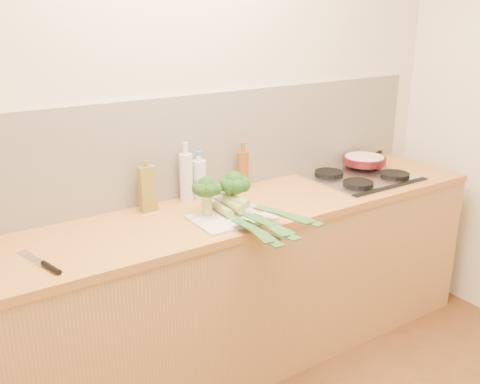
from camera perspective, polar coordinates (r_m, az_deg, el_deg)
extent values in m
plane|color=beige|center=(2.78, -6.17, 7.38)|extent=(3.50, 0.00, 3.50)
cube|color=silver|center=(2.80, -5.98, 4.75)|extent=(3.20, 0.02, 0.54)
cube|color=tan|center=(2.85, -2.70, -11.07)|extent=(3.20, 0.60, 0.86)
cube|color=#BF7C38|center=(2.65, -2.85, -2.63)|extent=(3.20, 0.62, 0.04)
cube|color=silver|center=(3.25, 12.82, 1.52)|extent=(0.58, 0.50, 0.01)
cube|color=black|center=(3.10, 15.86, 0.55)|extent=(0.58, 0.04, 0.01)
cylinder|color=black|center=(3.06, 12.48, 0.84)|extent=(0.17, 0.17, 0.03)
cylinder|color=black|center=(3.27, 16.18, 1.73)|extent=(0.17, 0.17, 0.03)
cylinder|color=black|center=(3.22, 9.46, 1.97)|extent=(0.17, 0.17, 0.03)
cylinder|color=black|center=(3.43, 13.17, 2.75)|extent=(0.17, 0.17, 0.03)
cube|color=silver|center=(2.57, -0.94, -2.73)|extent=(0.37, 0.28, 0.01)
cylinder|color=#A0AE66|center=(2.57, -3.50, -1.42)|extent=(0.05, 0.05, 0.09)
sphere|color=#16390F|center=(2.54, -3.54, 0.74)|extent=(0.09, 0.09, 0.09)
sphere|color=#16390F|center=(2.56, -2.76, 0.59)|extent=(0.07, 0.07, 0.07)
sphere|color=#16390F|center=(2.58, -3.40, 0.71)|extent=(0.07, 0.07, 0.07)
sphere|color=#16390F|center=(2.57, -4.15, 0.63)|extent=(0.07, 0.07, 0.07)
sphere|color=#16390F|center=(2.54, -4.44, 0.39)|extent=(0.07, 0.07, 0.07)
sphere|color=#16390F|center=(2.51, -4.06, 0.18)|extent=(0.07, 0.07, 0.07)
sphere|color=#16390F|center=(2.51, -3.27, 0.15)|extent=(0.07, 0.07, 0.07)
sphere|color=#16390F|center=(2.53, -2.69, 0.34)|extent=(0.07, 0.07, 0.07)
cylinder|color=#A0AE66|center=(2.66, -0.62, -0.89)|extent=(0.04, 0.04, 0.08)
sphere|color=#16390F|center=(2.62, -0.62, 1.21)|extent=(0.10, 0.10, 0.10)
sphere|color=#16390F|center=(2.65, 0.20, 1.04)|extent=(0.07, 0.07, 0.07)
sphere|color=#16390F|center=(2.67, -0.52, 1.17)|extent=(0.07, 0.07, 0.07)
sphere|color=#16390F|center=(2.66, -1.32, 1.08)|extent=(0.07, 0.07, 0.07)
sphere|color=#16390F|center=(2.62, -1.61, 0.83)|extent=(0.07, 0.07, 0.07)
sphere|color=#16390F|center=(2.59, -1.15, 0.60)|extent=(0.07, 0.07, 0.07)
sphere|color=#16390F|center=(2.59, -0.28, 0.57)|extent=(0.07, 0.07, 0.07)
sphere|color=#16390F|center=(2.61, 0.32, 0.77)|extent=(0.07, 0.07, 0.07)
cylinder|color=white|center=(2.71, -3.29, -0.94)|extent=(0.05, 0.13, 0.04)
cylinder|color=#84A150|center=(2.59, -1.89, -1.85)|extent=(0.05, 0.16, 0.04)
cube|color=#1C4C1B|center=(2.34, 1.74, -4.20)|extent=(0.11, 0.30, 0.02)
cube|color=#1C4C1B|center=(2.33, 2.00, -4.33)|extent=(0.07, 0.34, 0.01)
cube|color=#1C4C1B|center=(2.35, 1.61, -4.03)|extent=(0.08, 0.28, 0.02)
cylinder|color=white|center=(2.69, -2.27, -0.62)|extent=(0.04, 0.12, 0.04)
cylinder|color=#84A150|center=(2.59, -0.77, -1.44)|extent=(0.04, 0.15, 0.04)
cube|color=#1C4C1B|center=(2.36, 3.19, -3.59)|extent=(0.10, 0.30, 0.02)
cube|color=#1C4C1B|center=(2.34, 3.48, -3.70)|extent=(0.05, 0.34, 0.01)
cube|color=#1C4C1B|center=(2.36, 3.05, -3.42)|extent=(0.10, 0.28, 0.02)
cylinder|color=white|center=(2.68, -2.45, -0.34)|extent=(0.07, 0.12, 0.04)
cylinder|color=#84A150|center=(2.60, -0.40, -0.94)|extent=(0.08, 0.15, 0.04)
cube|color=#1C4C1B|center=(2.43, 4.89, -2.49)|extent=(0.08, 0.30, 0.02)
cube|color=#1C4C1B|center=(2.42, 5.28, -2.56)|extent=(0.14, 0.34, 0.01)
cube|color=#1C4C1B|center=(2.43, 4.70, -2.35)|extent=(0.17, 0.27, 0.02)
cube|color=silver|center=(2.33, -21.30, -6.57)|extent=(0.08, 0.19, 0.00)
cylinder|color=black|center=(2.20, -19.50, -7.62)|extent=(0.05, 0.12, 0.02)
cylinder|color=#4E0D14|center=(3.42, 13.11, 3.34)|extent=(0.27, 0.27, 0.04)
cylinder|color=beige|center=(3.41, 13.14, 3.70)|extent=(0.24, 0.24, 0.00)
cube|color=black|center=(3.59, 14.38, 3.97)|extent=(0.13, 0.06, 0.02)
cube|color=olive|center=(2.67, -9.85, 0.33)|extent=(0.08, 0.05, 0.23)
cylinder|color=olive|center=(2.63, -10.01, 3.00)|extent=(0.02, 0.02, 0.03)
cylinder|color=silver|center=(2.78, -5.76, 1.53)|extent=(0.07, 0.07, 0.25)
cylinder|color=silver|center=(2.73, -5.87, 4.66)|extent=(0.03, 0.03, 0.06)
cylinder|color=brown|center=(2.95, 0.31, 2.30)|extent=(0.06, 0.06, 0.22)
cylinder|color=brown|center=(2.91, 0.32, 4.81)|extent=(0.03, 0.03, 0.05)
cylinder|color=silver|center=(2.83, -4.36, 1.37)|extent=(0.08, 0.08, 0.20)
cylinder|color=silver|center=(2.79, -4.42, 3.65)|extent=(0.03, 0.03, 0.03)
cylinder|color=#387BD5|center=(2.84, -4.35, 0.78)|extent=(0.08, 0.08, 0.06)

